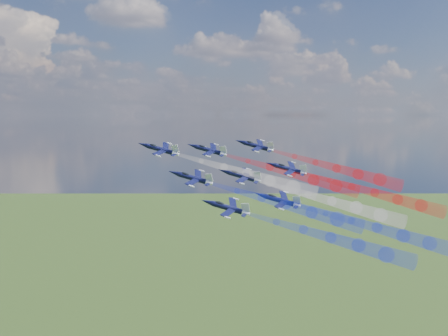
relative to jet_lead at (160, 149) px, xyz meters
name	(u,v)px	position (x,y,z in m)	size (l,w,h in m)	color
jet_lead	(160,149)	(0.00, 0.00, 0.00)	(9.47, 11.84, 3.16)	black
trail_lead	(247,174)	(20.27, -11.04, -6.11)	(3.95, 37.30, 3.95)	white
jet_inner_left	(193,178)	(5.11, -12.98, -6.40)	(9.47, 11.84, 3.16)	black
trail_inner_left	(287,205)	(25.38, -24.02, -12.51)	(3.95, 37.30, 3.95)	#1A2EE0
jet_inner_right	(209,150)	(14.45, 2.98, -0.69)	(9.47, 11.84, 3.16)	black
trail_inner_right	(292,173)	(34.73, -8.06, -6.80)	(3.95, 37.30, 3.95)	red
jet_outer_left	(228,208)	(9.45, -26.22, -11.85)	(9.47, 11.84, 3.16)	black
trail_outer_left	(331,238)	(29.73, -37.26, -17.96)	(3.95, 37.30, 3.95)	#1A2EE0
jet_center_third	(242,176)	(18.93, -10.75, -6.66)	(9.47, 11.84, 3.16)	black
trail_center_third	(332,202)	(39.20, -21.79, -12.77)	(3.95, 37.30, 3.95)	white
jet_outer_right	(256,146)	(29.31, 4.05, 0.12)	(9.47, 11.84, 3.16)	black
trail_outer_right	(337,168)	(49.59, -6.99, -5.98)	(3.95, 37.30, 3.95)	red
jet_rear_left	(280,200)	(24.32, -22.35, -11.54)	(9.47, 11.84, 3.16)	black
trail_rear_left	(377,228)	(44.59, -33.39, -17.65)	(3.95, 37.30, 3.95)	#1A2EE0
jet_rear_right	(288,169)	(33.75, -7.87, -5.59)	(9.47, 11.84, 3.16)	black
trail_rear_right	(375,193)	(54.02, -18.91, -11.70)	(3.95, 37.30, 3.95)	red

